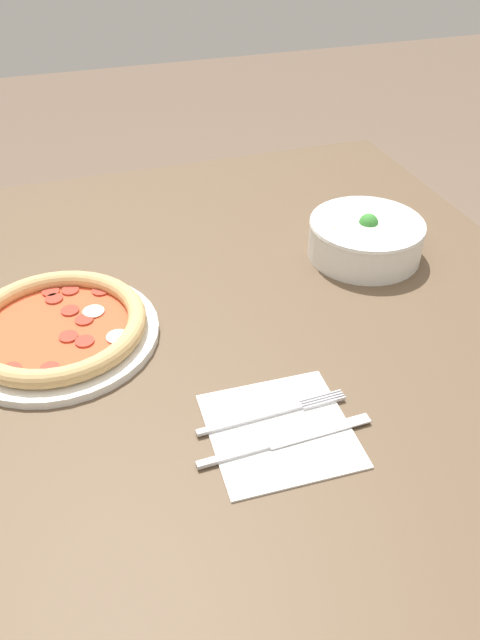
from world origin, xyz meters
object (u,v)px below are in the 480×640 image
at_px(bowl, 365,236).
at_px(knife, 279,443).
at_px(pizza, 57,328).
at_px(fork, 271,414).

xyz_separation_m(bowl, knife, (0.35, -0.29, -0.03)).
bearing_deg(pizza, fork, 44.15).
xyz_separation_m(pizza, bowl, (-0.06, 0.51, 0.02)).
bearing_deg(bowl, knife, -39.67).
distance_m(bowl, knife, 0.45).
relative_size(bowl, fork, 0.99).
bearing_deg(fork, bowl, 45.69).
distance_m(bowl, fork, 0.41).
xyz_separation_m(pizza, fork, (0.24, 0.23, -0.01)).
relative_size(pizza, fork, 1.47).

